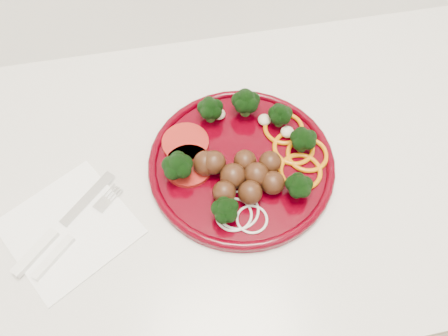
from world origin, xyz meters
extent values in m
cube|color=silver|center=(0.00, 1.70, 0.43)|extent=(2.40, 0.60, 0.87)
cube|color=silver|center=(0.00, 1.70, 0.89)|extent=(2.40, 0.60, 0.03)
cylinder|color=#400009|center=(-0.13, 1.70, 0.91)|extent=(0.29, 0.29, 0.01)
torus|color=#400009|center=(-0.13, 1.70, 0.91)|extent=(0.30, 0.30, 0.01)
sphere|color=#411F10|center=(-0.09, 1.64, 0.93)|extent=(0.04, 0.04, 0.04)
sphere|color=#411F10|center=(-0.17, 1.64, 0.93)|extent=(0.04, 0.04, 0.04)
sphere|color=#411F10|center=(-0.15, 1.67, 0.93)|extent=(0.04, 0.04, 0.04)
sphere|color=#411F10|center=(-0.09, 1.68, 0.93)|extent=(0.04, 0.04, 0.04)
sphere|color=#411F10|center=(-0.17, 1.69, 0.93)|extent=(0.04, 0.04, 0.04)
sphere|color=#411F10|center=(-0.13, 1.63, 0.93)|extent=(0.04, 0.04, 0.04)
sphere|color=#411F10|center=(-0.11, 1.66, 0.93)|extent=(0.04, 0.04, 0.04)
sphere|color=#411F10|center=(-0.13, 1.69, 0.93)|extent=(0.04, 0.04, 0.04)
sphere|color=#411F10|center=(-0.19, 1.70, 0.93)|extent=(0.04, 0.04, 0.04)
torus|color=#BD6307|center=(-0.04, 1.71, 0.92)|extent=(0.07, 0.07, 0.01)
torus|color=#BD6307|center=(-0.04, 1.66, 0.92)|extent=(0.07, 0.07, 0.01)
torus|color=#BD6307|center=(-0.05, 1.75, 0.92)|extent=(0.07, 0.07, 0.01)
torus|color=#BD6307|center=(-0.02, 1.69, 0.92)|extent=(0.07, 0.07, 0.01)
cylinder|color=#720A07|center=(-0.21, 1.75, 0.92)|extent=(0.08, 0.08, 0.01)
cylinder|color=#720A07|center=(-0.21, 1.71, 0.92)|extent=(0.08, 0.08, 0.01)
torus|color=beige|center=(-0.16, 1.61, 0.91)|extent=(0.06, 0.06, 0.00)
torus|color=beige|center=(-0.13, 1.60, 0.91)|extent=(0.05, 0.05, 0.00)
torus|color=beige|center=(-0.15, 1.62, 0.91)|extent=(0.06, 0.06, 0.00)
ellipsoid|color=#C6B793|center=(-0.07, 1.77, 0.92)|extent=(0.02, 0.02, 0.02)
ellipsoid|color=#C6B793|center=(-0.15, 1.79, 0.92)|extent=(0.02, 0.02, 0.02)
ellipsoid|color=#C6B793|center=(-0.04, 1.74, 0.92)|extent=(0.02, 0.02, 0.02)
cube|color=white|center=(-0.40, 1.64, 0.90)|extent=(0.23, 0.23, 0.00)
cube|color=silver|center=(-0.37, 1.68, 0.91)|extent=(0.09, 0.09, 0.00)
cube|color=white|center=(-0.44, 1.61, 0.91)|extent=(0.07, 0.07, 0.01)
cube|color=white|center=(-0.42, 1.60, 0.91)|extent=(0.06, 0.06, 0.01)
cube|color=silver|center=(-0.35, 1.67, 0.91)|extent=(0.03, 0.03, 0.00)
cube|color=silver|center=(-0.33, 1.68, 0.91)|extent=(0.02, 0.02, 0.00)
cube|color=silver|center=(-0.33, 1.68, 0.91)|extent=(0.02, 0.02, 0.00)
cube|color=silver|center=(-0.33, 1.69, 0.91)|extent=(0.02, 0.02, 0.00)
cube|color=silver|center=(-0.34, 1.69, 0.91)|extent=(0.02, 0.02, 0.00)
camera|label=1|loc=(-0.23, 1.34, 1.49)|focal=35.00mm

